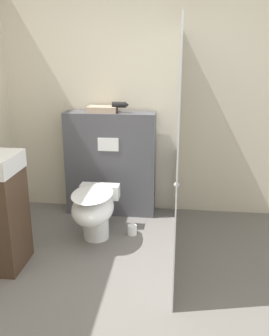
% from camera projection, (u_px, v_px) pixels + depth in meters
% --- Properties ---
extents(ground_plane, '(12.00, 12.00, 0.00)m').
position_uv_depth(ground_plane, '(108.00, 328.00, 2.48)').
color(ground_plane, slate).
extents(wall_back, '(8.00, 0.06, 2.50)m').
position_uv_depth(wall_back, '(140.00, 100.00, 4.04)').
color(wall_back, beige).
rests_on(wall_back, ground_plane).
extents(partition_panel, '(0.97, 0.25, 1.14)m').
position_uv_depth(partition_panel, '(111.00, 164.00, 4.10)').
color(partition_panel, '#4C4C51').
rests_on(partition_panel, ground_plane).
extents(shower_glass, '(0.04, 1.81, 1.97)m').
position_uv_depth(shower_glass, '(178.00, 145.00, 3.18)').
color(shower_glass, silver).
rests_on(shower_glass, ground_plane).
extents(toilet, '(0.39, 0.68, 0.51)m').
position_uv_depth(toilet, '(94.00, 209.00, 3.54)').
color(toilet, white).
rests_on(toilet, ground_plane).
extents(hair_drier, '(0.17, 0.06, 0.11)m').
position_uv_depth(hair_drier, '(120.00, 105.00, 3.88)').
color(hair_drier, black).
rests_on(hair_drier, partition_panel).
extents(folded_towel, '(0.31, 0.19, 0.06)m').
position_uv_depth(folded_towel, '(102.00, 109.00, 3.93)').
color(folded_towel, tan).
rests_on(folded_towel, partition_panel).
extents(spare_toilet_roll, '(0.09, 0.09, 0.10)m').
position_uv_depth(spare_toilet_roll, '(132.00, 230.00, 3.73)').
color(spare_toilet_roll, white).
rests_on(spare_toilet_roll, ground_plane).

